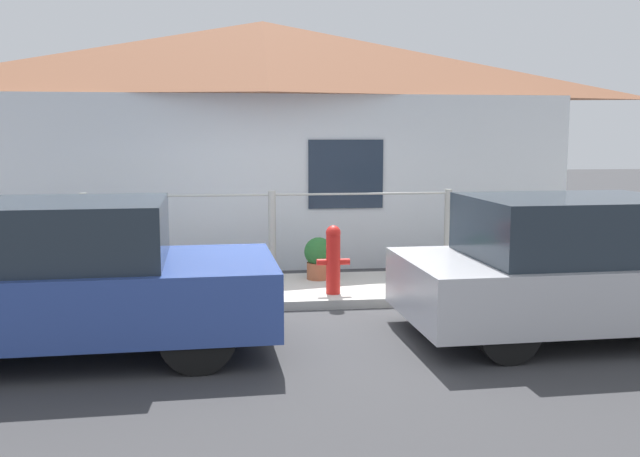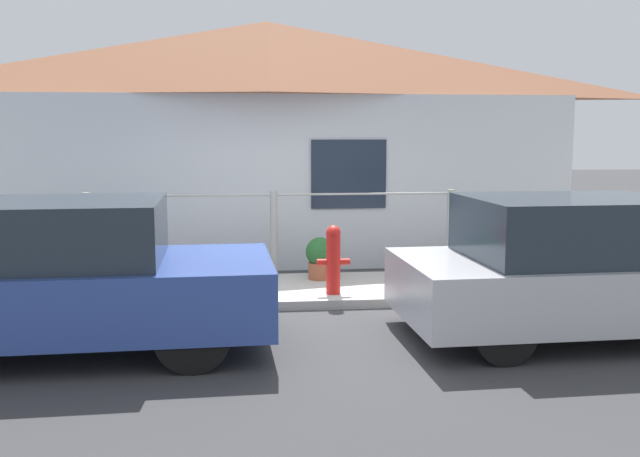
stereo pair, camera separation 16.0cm
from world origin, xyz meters
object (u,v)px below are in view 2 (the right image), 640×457
object	(u,v)px
car_left	(59,277)
potted_plant_by_fence	(125,262)
fire_hydrant	(333,258)
potted_plant_near_hydrant	(320,257)
car_right	(579,269)

from	to	relation	value
car_left	potted_plant_by_fence	world-z (taller)	car_left
fire_hydrant	potted_plant_near_hydrant	bearing A→B (deg)	94.07
car_left	fire_hydrant	distance (m)	3.19
potted_plant_near_hydrant	fire_hydrant	bearing A→B (deg)	-85.93
potted_plant_near_hydrant	car_right	bearing A→B (deg)	-47.69
car_left	car_right	world-z (taller)	car_left
car_left	car_right	xyz separation A→B (m)	(4.96, 0.00, -0.02)
car_left	car_right	distance (m)	4.96
car_left	potted_plant_by_fence	size ratio (longest dim) A/B	6.82
car_left	car_right	bearing A→B (deg)	-1.99
car_right	potted_plant_by_fence	world-z (taller)	car_right
potted_plant_near_hydrant	potted_plant_by_fence	bearing A→B (deg)	-176.98
fire_hydrant	potted_plant_near_hydrant	size ratio (longest dim) A/B	1.49
car_left	potted_plant_near_hydrant	size ratio (longest dim) A/B	6.94
fire_hydrant	potted_plant_by_fence	distance (m)	2.64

